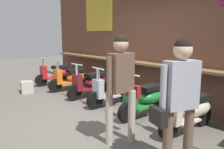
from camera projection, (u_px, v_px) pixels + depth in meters
The scene contains 11 objects.
ground_plane at pixel (92, 121), 4.52m from camera, with size 26.52×26.52×0.00m, color #605B54.
market_stall_facade at pixel (158, 27), 5.48m from camera, with size 9.47×0.61×3.80m.
scooter_red at pixel (57, 73), 7.86m from camera, with size 0.50×1.40×0.97m.
scooter_orange at pixel (72, 78), 7.08m from camera, with size 0.48×1.40×0.97m.
scooter_maroon at pixel (91, 83), 6.30m from camera, with size 0.48×1.40×0.97m.
scooter_silver at pixel (114, 89), 5.56m from camera, with size 0.48×1.40×0.97m.
scooter_green at pixel (147, 98), 4.78m from camera, with size 0.46×1.40×0.97m.
scooter_cream at pixel (190, 110), 4.01m from camera, with size 0.49×1.40×0.97m.
shopper_browsing at pixel (180, 93), 2.71m from camera, with size 0.39×0.67×1.68m.
shopper_passing at pixel (121, 78), 3.47m from camera, with size 0.32×0.67×1.72m.
merchandise_crate at pixel (27, 87), 6.74m from camera, with size 0.40×0.32×0.34m, color #B2A899.
Camera 1 is at (3.52, -2.47, 1.72)m, focal length 36.01 mm.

